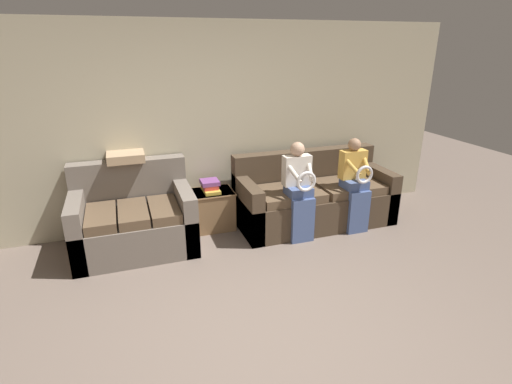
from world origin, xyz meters
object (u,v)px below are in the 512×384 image
couch_main (313,198)px  side_shelf (212,209)px  child_left_seated (299,188)px  book_stack (210,186)px  throw_pillow (126,156)px  child_right_seated (355,182)px  couch_side (134,220)px

couch_main → side_shelf: size_ratio=3.63×
couch_main → child_left_seated: size_ratio=1.71×
book_stack → couch_main: bearing=-10.7°
child_left_seated → side_shelf: size_ratio=2.12×
book_stack → throw_pillow: throw_pillow is taller
child_right_seated → book_stack: bearing=160.2°
child_right_seated → child_left_seated: bearing=179.9°
child_left_seated → book_stack: bearing=147.0°
couch_side → couch_main: bearing=-0.8°
couch_side → child_right_seated: size_ratio=1.14×
child_right_seated → book_stack: size_ratio=3.80×
couch_side → child_left_seated: (1.92, -0.40, 0.31)m
child_left_seated → side_shelf: bearing=147.1°
child_left_seated → couch_main: bearing=43.5°
side_shelf → throw_pillow: bearing=173.4°
child_left_seated → throw_pillow: (-1.93, 0.73, 0.38)m
child_right_seated → throw_pillow: (-2.70, 0.73, 0.39)m
throw_pillow → child_right_seated: bearing=-15.1°
child_left_seated → throw_pillow: child_left_seated is taller
side_shelf → child_left_seated: bearing=-32.9°
child_right_seated → throw_pillow: size_ratio=2.81×
couch_main → throw_pillow: 2.44m
child_right_seated → throw_pillow: bearing=164.9°
couch_side → book_stack: 1.02m
couch_main → throw_pillow: (-2.31, 0.36, 0.70)m
couch_side → child_right_seated: (2.69, -0.40, 0.30)m
couch_main → throw_pillow: throw_pillow is taller
child_right_seated → book_stack: child_right_seated is taller
couch_side → side_shelf: (0.97, 0.22, -0.08)m
couch_side → side_shelf: bearing=12.5°
child_left_seated → side_shelf: child_left_seated is taller
side_shelf → book_stack: bearing=128.6°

